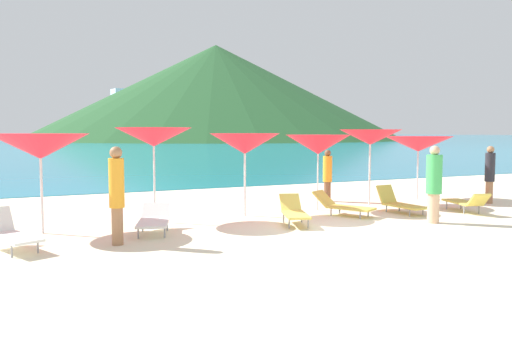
% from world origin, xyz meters
% --- Properties ---
extents(ground_plane, '(50.00, 100.00, 0.30)m').
position_xyz_m(ground_plane, '(0.00, 10.00, -0.15)').
color(ground_plane, beige).
extents(ocean_water, '(650.00, 440.00, 0.02)m').
position_xyz_m(ocean_water, '(0.00, 229.38, 0.01)').
color(ocean_water, teal).
rests_on(ocean_water, ground_plane).
extents(headland_hill, '(106.81, 106.81, 27.31)m').
position_xyz_m(headland_hill, '(46.14, 130.99, 13.65)').
color(headland_hill, '#235128').
rests_on(headland_hill, ground_plane).
extents(umbrella_0, '(2.24, 2.24, 2.17)m').
position_xyz_m(umbrella_0, '(-5.91, 2.55, 1.90)').
color(umbrella_0, silver).
rests_on(umbrella_0, ground_plane).
extents(umbrella_1, '(2.01, 2.01, 2.31)m').
position_xyz_m(umbrella_1, '(-3.35, 2.92, 2.08)').
color(umbrella_1, silver).
rests_on(umbrella_1, ground_plane).
extents(umbrella_2, '(2.03, 2.03, 2.17)m').
position_xyz_m(umbrella_2, '(-0.97, 2.84, 1.90)').
color(umbrella_2, silver).
rests_on(umbrella_2, ground_plane).
extents(umbrella_3, '(1.95, 1.95, 2.13)m').
position_xyz_m(umbrella_3, '(1.30, 2.90, 1.85)').
color(umbrella_3, silver).
rests_on(umbrella_3, ground_plane).
extents(umbrella_4, '(2.02, 2.02, 2.28)m').
position_xyz_m(umbrella_4, '(3.28, 3.13, 2.04)').
color(umbrella_4, silver).
rests_on(umbrella_4, ground_plane).
extents(umbrella_5, '(2.27, 2.27, 2.07)m').
position_xyz_m(umbrella_5, '(5.49, 3.49, 1.82)').
color(umbrella_5, silver).
rests_on(umbrella_5, ground_plane).
extents(lounge_chair_0, '(1.24, 1.70, 0.61)m').
position_xyz_m(lounge_chair_0, '(1.38, 1.79, 0.28)').
color(lounge_chair_0, '#D8BF4C').
rests_on(lounge_chair_0, ground_plane).
extents(lounge_chair_1, '(1.09, 1.60, 0.75)m').
position_xyz_m(lounge_chair_1, '(-6.52, 1.10, 0.33)').
color(lounge_chair_1, white).
rests_on(lounge_chair_1, ground_plane).
extents(lounge_chair_2, '(1.07, 1.63, 0.57)m').
position_xyz_m(lounge_chair_2, '(-3.70, 1.58, 0.29)').
color(lounge_chair_2, white).
rests_on(lounge_chair_2, ground_plane).
extents(lounge_chair_3, '(0.99, 1.65, 0.65)m').
position_xyz_m(lounge_chair_3, '(-0.39, 1.24, 0.31)').
color(lounge_chair_3, '#D8BF4C').
rests_on(lounge_chair_3, ground_plane).
extents(lounge_chair_4, '(0.64, 1.54, 0.71)m').
position_xyz_m(lounge_chair_4, '(3.07, 1.53, 0.28)').
color(lounge_chair_4, '#D8BF4C').
rests_on(lounge_chair_4, ground_plane).
extents(lounge_chair_5, '(0.90, 1.65, 0.60)m').
position_xyz_m(lounge_chair_5, '(4.77, 0.81, 0.29)').
color(lounge_chair_5, '#D8BF4C').
rests_on(lounge_chair_5, ground_plane).
extents(beachgoer_0, '(0.29, 0.29, 1.93)m').
position_xyz_m(beachgoer_0, '(-4.63, 0.71, 1.05)').
color(beachgoer_0, '#A3704C').
rests_on(beachgoer_0, ground_plane).
extents(beachgoer_1, '(0.29, 0.29, 1.64)m').
position_xyz_m(beachgoer_1, '(2.54, 4.31, 0.88)').
color(beachgoer_1, brown).
rests_on(beachgoer_1, ground_plane).
extents(beachgoer_2, '(0.37, 0.37, 1.88)m').
position_xyz_m(beachgoer_2, '(2.74, -0.05, 0.99)').
color(beachgoer_2, '#DBAA84').
rests_on(beachgoer_2, ground_plane).
extents(beachgoer_3, '(0.29, 0.29, 1.78)m').
position_xyz_m(beachgoer_3, '(6.83, 1.81, 0.96)').
color(beachgoer_3, '#A3704C').
rests_on(beachgoer_3, ground_plane).
extents(cruise_ship, '(64.71, 18.30, 25.39)m').
position_xyz_m(cruise_ship, '(58.06, 239.73, 9.93)').
color(cruise_ship, silver).
rests_on(cruise_ship, ocean_water).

